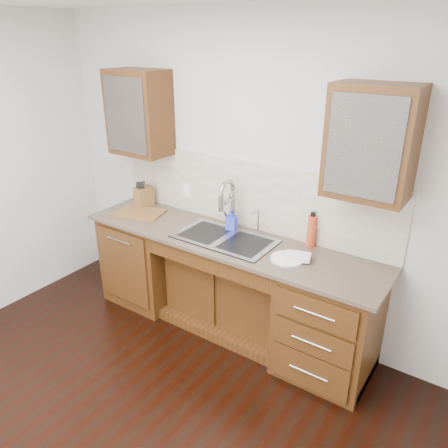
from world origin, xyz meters
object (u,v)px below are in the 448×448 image
Objects in this scene: soap_bottle at (231,220)px; cutting_board at (139,213)px; water_bottle at (312,231)px; knife_block at (144,197)px; plate at (287,259)px.

soap_bottle is 0.95m from cutting_board.
water_bottle is 1.33× the size of knife_block.
soap_bottle reaches higher than cutting_board.
knife_block reaches higher than plate.
water_bottle is at bearing 11.49° from knife_block.
soap_bottle is 0.69m from plate.
plate is at bearing 1.00° from knife_block.
knife_block is at bearing 172.91° from plate.
cutting_board reaches higher than plate.
knife_block is at bearing 168.77° from soap_bottle.
soap_bottle is 0.44× the size of cutting_board.
water_bottle is (0.70, 0.09, 0.04)m from soap_bottle.
knife_block reaches higher than soap_bottle.
soap_bottle is 0.72× the size of water_bottle.
knife_block is (-1.02, -0.01, 0.00)m from soap_bottle.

